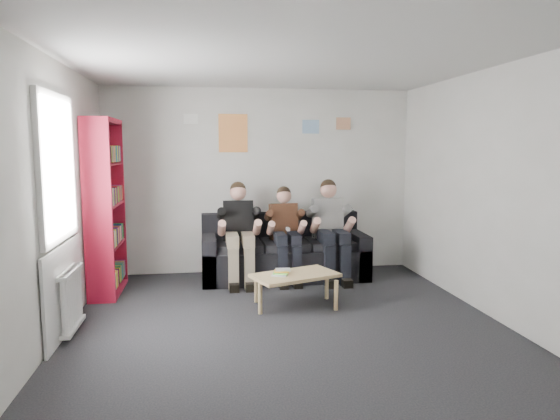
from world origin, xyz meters
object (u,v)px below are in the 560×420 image
coffee_table (295,278)px  person_middle (286,234)px  bookshelf (106,207)px  person_left (239,233)px  sofa (283,255)px  person_right (331,230)px

coffee_table → person_middle: size_ratio=0.74×
bookshelf → person_middle: size_ratio=1.69×
person_left → sofa: bearing=20.4°
bookshelf → person_right: 3.01m
bookshelf → coffee_table: bearing=-22.1°
sofa → person_left: (-0.64, -0.21, 0.37)m
sofa → person_left: person_left is taller
person_left → person_middle: size_ratio=1.05×
sofa → person_right: person_right is taller
sofa → person_right: size_ratio=1.65×
person_left → person_middle: 0.64m
person_left → person_right: size_ratio=0.99×
person_left → person_middle: bearing=2.9°
bookshelf → person_right: (2.97, 0.21, -0.40)m
bookshelf → coffee_table: bookshelf is taller
bookshelf → person_right: size_ratio=1.58×
person_right → person_left: bearing=-175.0°
bookshelf → person_right: bookshelf is taller
person_left → person_middle: (0.64, 0.00, -0.03)m
bookshelf → person_right: bearing=4.3°
bookshelf → person_left: (1.69, 0.22, -0.41)m
person_left → person_right: 1.29m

